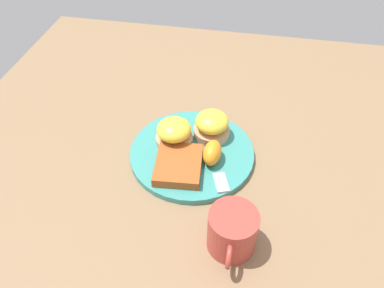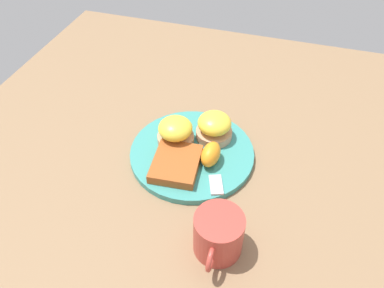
% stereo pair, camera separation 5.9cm
% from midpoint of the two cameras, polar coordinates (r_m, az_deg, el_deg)
% --- Properties ---
extents(ground_plane, '(1.10, 1.10, 0.00)m').
position_cam_midpoint_polar(ground_plane, '(0.79, -2.15, -1.84)').
color(ground_plane, '#846647').
extents(plate, '(0.26, 0.26, 0.01)m').
position_cam_midpoint_polar(plate, '(0.79, -2.17, -1.48)').
color(plate, teal).
rests_on(plate, ground_plane).
extents(sandwich_benedict_left, '(0.08, 0.08, 0.06)m').
position_cam_midpoint_polar(sandwich_benedict_left, '(0.80, 0.91, 2.80)').
color(sandwich_benedict_left, tan).
rests_on(sandwich_benedict_left, plate).
extents(sandwich_benedict_right, '(0.08, 0.08, 0.06)m').
position_cam_midpoint_polar(sandwich_benedict_right, '(0.78, -4.93, 1.57)').
color(sandwich_benedict_right, tan).
rests_on(sandwich_benedict_right, plate).
extents(hashbrown_patty, '(0.11, 0.10, 0.02)m').
position_cam_midpoint_polar(hashbrown_patty, '(0.74, -4.36, -3.28)').
color(hashbrown_patty, '#9C4E21').
rests_on(hashbrown_patty, plate).
extents(orange_wedge, '(0.06, 0.04, 0.04)m').
position_cam_midpoint_polar(orange_wedge, '(0.75, 0.84, -1.43)').
color(orange_wedge, orange).
rests_on(orange_wedge, plate).
extents(fork, '(0.22, 0.10, 0.00)m').
position_cam_midpoint_polar(fork, '(0.77, 1.00, -1.77)').
color(fork, silver).
rests_on(fork, plate).
extents(cup, '(0.11, 0.08, 0.08)m').
position_cam_midpoint_polar(cup, '(0.63, 3.40, -13.27)').
color(cup, '#B23D33').
rests_on(cup, ground_plane).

